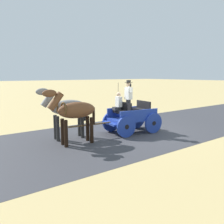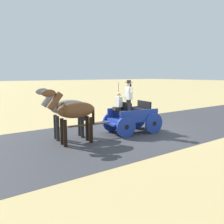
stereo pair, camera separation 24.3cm
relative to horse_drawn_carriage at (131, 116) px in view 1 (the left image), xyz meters
name	(u,v)px [view 1 (the left image)]	position (x,y,z in m)	size (l,w,h in m)	color
ground_plane	(139,131)	(0.01, -0.57, -0.82)	(200.00, 200.00, 0.00)	tan
road_surface	(139,131)	(0.01, -0.57, -0.81)	(6.19, 160.00, 0.01)	#38383D
horse_drawn_carriage	(131,116)	(0.00, 0.00, 0.00)	(1.66, 4.52, 2.50)	#1E3899
horse_near_side	(74,111)	(-0.14, 3.06, 0.51)	(0.68, 2.14, 2.21)	brown
horse_off_side	(66,108)	(0.79, 2.96, 0.51)	(0.76, 2.15, 2.21)	gray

